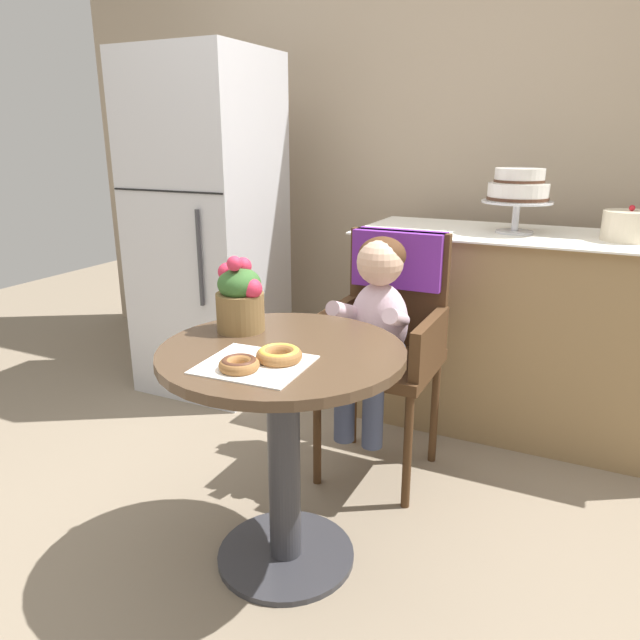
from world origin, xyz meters
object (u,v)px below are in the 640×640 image
(cafe_table, at_px, (283,415))
(donut_mid, at_px, (279,354))
(flower_vase, at_px, (240,297))
(donut_front, at_px, (239,364))
(tiered_cake_stand, at_px, (518,190))
(wicker_chair, at_px, (390,314))
(refrigerator, at_px, (208,228))
(round_layer_cake, at_px, (629,226))
(seated_child, at_px, (376,315))

(cafe_table, xyz_separation_m, donut_mid, (0.05, -0.10, 0.23))
(cafe_table, xyz_separation_m, flower_vase, (-0.20, 0.09, 0.32))
(donut_front, distance_m, tiered_cake_stand, 1.60)
(cafe_table, height_order, donut_front, donut_front)
(wicker_chair, xyz_separation_m, refrigerator, (-1.13, 0.39, 0.21))
(donut_front, distance_m, donut_mid, 0.12)
(donut_front, height_order, flower_vase, flower_vase)
(wicker_chair, xyz_separation_m, round_layer_cake, (0.80, 0.58, 0.32))
(donut_mid, height_order, refrigerator, refrigerator)
(cafe_table, relative_size, wicker_chair, 0.75)
(round_layer_cake, xyz_separation_m, refrigerator, (-1.93, -0.19, -0.11))
(flower_vase, distance_m, round_layer_cake, 1.62)
(wicker_chair, xyz_separation_m, flower_vase, (-0.28, -0.62, 0.19))
(donut_front, xyz_separation_m, round_layer_cake, (0.90, 1.49, 0.22))
(donut_front, xyz_separation_m, flower_vase, (-0.18, 0.29, 0.09))
(round_layer_cake, bearing_deg, cafe_table, -124.35)
(donut_front, bearing_deg, cafe_table, 85.69)
(seated_child, xyz_separation_m, flower_vase, (-0.28, -0.46, 0.15))
(donut_mid, bearing_deg, round_layer_cake, 58.91)
(cafe_table, bearing_deg, seated_child, 81.64)
(flower_vase, bearing_deg, round_layer_cake, 48.04)
(cafe_table, xyz_separation_m, wicker_chair, (0.08, 0.71, 0.13))
(flower_vase, height_order, tiered_cake_stand, tiered_cake_stand)
(seated_child, relative_size, round_layer_cake, 3.51)
(donut_front, distance_m, refrigerator, 1.66)
(seated_child, height_order, round_layer_cake, round_layer_cake)
(refrigerator, bearing_deg, flower_vase, -49.79)
(cafe_table, distance_m, refrigerator, 1.56)
(wicker_chair, relative_size, donut_front, 8.89)
(donut_front, xyz_separation_m, refrigerator, (-1.03, 1.30, 0.11))
(donut_mid, bearing_deg, wicker_chair, 87.47)
(cafe_table, bearing_deg, flower_vase, 155.27)
(wicker_chair, bearing_deg, donut_front, -98.62)
(round_layer_cake, distance_m, refrigerator, 1.94)
(refrigerator, bearing_deg, tiered_cake_stand, 7.65)
(seated_child, bearing_deg, donut_mid, -93.13)
(flower_vase, distance_m, tiered_cake_stand, 1.39)
(seated_child, height_order, donut_mid, seated_child)
(donut_front, bearing_deg, flower_vase, 122.10)
(flower_vase, bearing_deg, donut_front, -57.90)
(tiered_cake_stand, distance_m, round_layer_cake, 0.46)
(round_layer_cake, height_order, refrigerator, refrigerator)
(donut_front, xyz_separation_m, tiered_cake_stand, (0.45, 1.50, 0.35))
(donut_mid, relative_size, tiered_cake_stand, 0.42)
(donut_mid, bearing_deg, refrigerator, 132.50)
(wicker_chair, xyz_separation_m, tiered_cake_stand, (0.36, 0.59, 0.45))
(seated_child, distance_m, donut_mid, 0.65)
(wicker_chair, distance_m, refrigerator, 1.21)
(wicker_chair, height_order, round_layer_cake, round_layer_cake)
(tiered_cake_stand, height_order, round_layer_cake, tiered_cake_stand)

